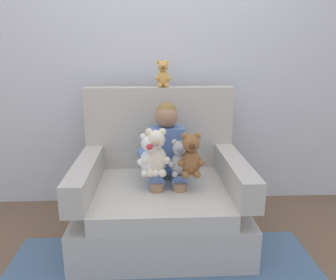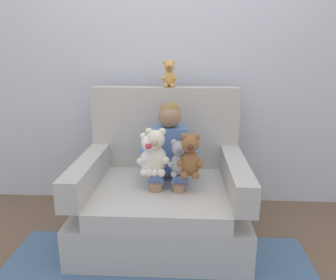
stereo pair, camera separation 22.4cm
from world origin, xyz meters
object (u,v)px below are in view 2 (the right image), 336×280
object	(u,v)px
plush_grey	(179,159)
plush_cream	(156,153)
plush_honey_on_backrest	(169,75)
armchair	(162,193)
plush_white	(150,155)
plush_brown	(190,157)
seated_child	(169,153)

from	to	relation	value
plush_grey	plush_cream	distance (m)	0.17
plush_cream	plush_honey_on_backrest	distance (m)	0.70
armchair	plush_white	xyz separation A→B (m)	(-0.08, -0.13, 0.34)
plush_honey_on_backrest	armchair	bearing A→B (deg)	-103.56
plush_grey	plush_honey_on_backrest	distance (m)	0.74
plush_brown	plush_cream	bearing A→B (deg)	150.53
armchair	plush_grey	xyz separation A→B (m)	(0.13, -0.15, 0.33)
armchair	plush_brown	bearing A→B (deg)	-39.63
armchair	plush_white	distance (m)	0.37
plush_brown	plush_white	bearing A→B (deg)	151.49
plush_brown	seated_child	bearing A→B (deg)	107.79
armchair	plush_honey_on_backrest	xyz separation A→B (m)	(0.03, 0.36, 0.86)
plush_white	armchair	bearing A→B (deg)	53.80
armchair	seated_child	size ratio (longest dim) A/B	1.44
plush_cream	plush_honey_on_backrest	bearing A→B (deg)	69.15
plush_grey	plush_brown	xyz separation A→B (m)	(0.08, -0.02, 0.02)
plush_grey	plush_honey_on_backrest	bearing A→B (deg)	105.41
plush_brown	plush_cream	distance (m)	0.24
plush_brown	plush_grey	bearing A→B (deg)	147.08
plush_grey	plush_white	xyz separation A→B (m)	(-0.20, 0.02, 0.02)
seated_child	plush_white	distance (m)	0.20
plush_brown	plush_cream	size ratio (longest dim) A/B	0.93
plush_cream	seated_child	bearing A→B (deg)	48.79
seated_child	plush_honey_on_backrest	world-z (taller)	plush_honey_on_backrest
plush_cream	plush_white	distance (m)	0.05
plush_grey	plush_brown	bearing A→B (deg)	-7.14
plush_brown	plush_honey_on_backrest	world-z (taller)	plush_honey_on_backrest
plush_brown	plush_white	distance (m)	0.28
plush_white	plush_honey_on_backrest	bearing A→B (deg)	72.13
armchair	seated_child	world-z (taller)	armchair
armchair	plush_cream	size ratio (longest dim) A/B	3.61
armchair	plush_brown	world-z (taller)	armchair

